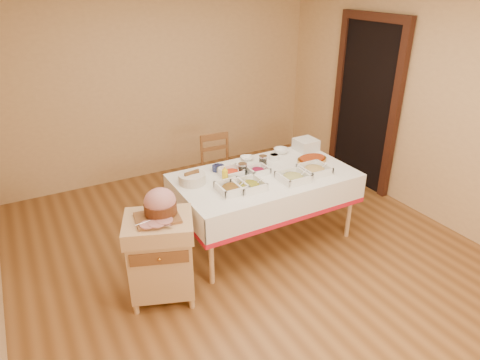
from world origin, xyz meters
name	(u,v)px	position (x,y,z in m)	size (l,w,h in m)	color
room_shell	(255,139)	(0.00, 0.00, 1.30)	(5.00, 5.00, 5.00)	brown
doorway	(366,102)	(2.20, 0.90, 1.11)	(0.09, 1.10, 2.20)	black
dining_table	(264,189)	(0.30, 0.30, 0.60)	(1.82, 1.02, 0.76)	tan
butcher_cart	(161,254)	(-0.97, -0.08, 0.45)	(0.69, 0.64, 0.80)	tan
dining_chair	(219,169)	(0.25, 1.27, 0.45)	(0.42, 0.40, 0.87)	brown
ham_on_board	(160,205)	(-0.93, -0.05, 0.91)	(0.38, 0.36, 0.25)	brown
serving_dish_a	(232,188)	(-0.17, 0.14, 0.80)	(0.26, 0.26, 0.11)	white
serving_dish_b	(249,185)	(0.00, 0.11, 0.80)	(0.27, 0.27, 0.11)	white
serving_dish_c	(293,177)	(0.48, 0.05, 0.80)	(0.27, 0.27, 0.11)	white
serving_dish_d	(315,169)	(0.78, 0.10, 0.79)	(0.28, 0.28, 0.10)	white
serving_dish_e	(232,172)	(-0.01, 0.45, 0.79)	(0.24, 0.22, 0.11)	white
serving_dish_f	(258,170)	(0.26, 0.37, 0.79)	(0.21, 0.20, 0.10)	white
small_bowl_left	(192,175)	(-0.39, 0.57, 0.79)	(0.13, 0.13, 0.06)	white
small_bowl_mid	(218,168)	(-0.07, 0.62, 0.79)	(0.13, 0.13, 0.05)	navy
small_bowl_right	(274,157)	(0.60, 0.59, 0.79)	(0.11, 0.11, 0.06)	white
bowl_white_imported	(247,158)	(0.33, 0.72, 0.78)	(0.14, 0.14, 0.04)	white
bowl_small_imported	(281,151)	(0.77, 0.71, 0.79)	(0.17, 0.17, 0.05)	white
preserve_jar_left	(243,169)	(0.11, 0.42, 0.81)	(0.09, 0.09, 0.12)	silver
preserve_jar_right	(263,161)	(0.40, 0.50, 0.81)	(0.09, 0.09, 0.11)	silver
mustard_bottle	(225,176)	(-0.15, 0.32, 0.84)	(0.06, 0.06, 0.18)	yellow
bread_basket	(192,178)	(-0.43, 0.48, 0.81)	(0.27, 0.27, 0.12)	silver
plate_stack	(306,145)	(1.08, 0.65, 0.82)	(0.24, 0.24, 0.13)	white
brass_platter	(312,159)	(0.94, 0.35, 0.78)	(0.35, 0.25, 0.05)	#C38937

